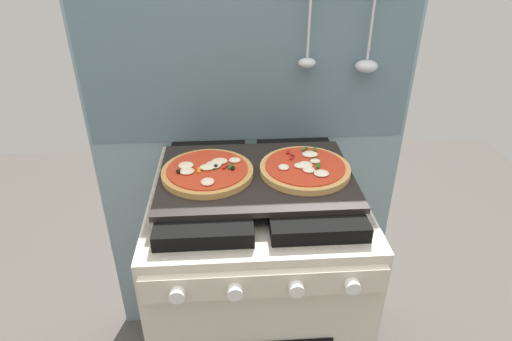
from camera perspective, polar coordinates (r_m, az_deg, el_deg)
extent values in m
cube|color=#7A939E|center=(1.57, -0.83, 1.26)|extent=(1.10, 0.03, 1.55)
cube|color=slate|center=(1.42, -0.91, 14.41)|extent=(1.08, 0.00, 0.56)
cylinder|color=silver|center=(1.38, 7.06, 18.96)|extent=(0.01, 0.01, 0.22)
ellipsoid|color=silver|center=(1.41, 6.74, 13.91)|extent=(0.06, 0.05, 0.03)
cylinder|color=silver|center=(1.43, 15.05, 18.39)|extent=(0.01, 0.01, 0.23)
ellipsoid|color=silver|center=(1.46, 14.34, 13.19)|extent=(0.07, 0.06, 0.04)
cube|color=beige|center=(1.51, 0.00, -16.53)|extent=(0.60, 0.60, 0.86)
cube|color=black|center=(1.24, 0.00, -2.88)|extent=(0.59, 0.59, 0.01)
cube|color=black|center=(1.23, -6.53, -2.08)|extent=(0.24, 0.51, 0.04)
cube|color=black|center=(1.25, 6.44, -1.62)|extent=(0.24, 0.51, 0.04)
cube|color=beige|center=(1.03, 1.21, -14.72)|extent=(0.58, 0.02, 0.07)
cylinder|color=silver|center=(1.02, -10.35, -15.85)|extent=(0.04, 0.02, 0.04)
cylinder|color=silver|center=(1.02, -2.77, -15.72)|extent=(0.04, 0.02, 0.04)
cylinder|color=silver|center=(1.03, 5.35, -15.30)|extent=(0.04, 0.02, 0.04)
cylinder|color=silver|center=(1.05, 12.60, -14.67)|extent=(0.04, 0.02, 0.04)
cube|color=black|center=(1.21, 0.00, -0.74)|extent=(0.54, 0.38, 0.02)
cylinder|color=tan|center=(1.21, -6.40, -0.23)|extent=(0.25, 0.25, 0.02)
cylinder|color=red|center=(1.20, -6.43, 0.23)|extent=(0.22, 0.22, 0.00)
ellipsoid|color=beige|center=(1.22, -4.82, 1.24)|extent=(0.05, 0.04, 0.01)
ellipsoid|color=beige|center=(1.19, -9.09, -0.07)|extent=(0.04, 0.04, 0.01)
ellipsoid|color=beige|center=(1.21, -5.63, 0.75)|extent=(0.05, 0.04, 0.01)
ellipsoid|color=beige|center=(1.23, -2.81, 1.38)|extent=(0.03, 0.03, 0.01)
ellipsoid|color=beige|center=(1.13, -6.41, -1.46)|extent=(0.04, 0.04, 0.01)
ellipsoid|color=beige|center=(1.20, -6.45, 0.56)|extent=(0.04, 0.03, 0.01)
ellipsoid|color=beige|center=(1.21, -9.22, 0.68)|extent=(0.04, 0.04, 0.01)
sphere|color=black|center=(1.19, -5.33, 0.56)|extent=(0.01, 0.01, 0.01)
cube|color=gold|center=(1.23, -5.05, 1.21)|extent=(0.02, 0.02, 0.00)
sphere|color=black|center=(1.18, -3.09, 0.32)|extent=(0.01, 0.01, 0.01)
cube|color=gold|center=(1.19, -7.52, 0.04)|extent=(0.01, 0.02, 0.00)
cube|color=#19721E|center=(1.19, -5.82, 0.27)|extent=(0.02, 0.01, 0.00)
cube|color=#19721E|center=(1.20, -3.43, 0.58)|extent=(0.01, 0.03, 0.00)
sphere|color=black|center=(1.18, -10.22, -0.12)|extent=(0.01, 0.01, 0.01)
cube|color=red|center=(1.20, -4.08, 0.53)|extent=(0.02, 0.02, 0.00)
cube|color=gold|center=(1.22, -9.33, 0.86)|extent=(0.02, 0.01, 0.00)
cylinder|color=tan|center=(1.22, 6.44, 0.25)|extent=(0.25, 0.25, 0.02)
cylinder|color=red|center=(1.22, 6.47, 0.70)|extent=(0.22, 0.22, 0.00)
ellipsoid|color=#F4EACC|center=(1.17, 8.60, -0.36)|extent=(0.04, 0.04, 0.01)
ellipsoid|color=#F4EACC|center=(1.19, 3.67, 0.45)|extent=(0.03, 0.03, 0.01)
ellipsoid|color=#F4EACC|center=(1.23, 7.79, 1.24)|extent=(0.03, 0.02, 0.01)
ellipsoid|color=#F4EACC|center=(1.27, 7.12, 2.15)|extent=(0.05, 0.04, 0.01)
ellipsoid|color=#F4EACC|center=(1.19, 6.96, 0.11)|extent=(0.03, 0.03, 0.01)
ellipsoid|color=#F4EACC|center=(1.21, 6.50, 0.73)|extent=(0.04, 0.04, 0.01)
ellipsoid|color=#F4EACC|center=(1.20, 5.93, 0.66)|extent=(0.04, 0.03, 0.01)
cube|color=#19721E|center=(1.30, 6.41, 2.83)|extent=(0.02, 0.02, 0.00)
cube|color=red|center=(1.24, 4.75, 1.68)|extent=(0.02, 0.03, 0.00)
cube|color=#19721E|center=(1.24, 7.77, 1.42)|extent=(0.02, 0.02, 0.00)
cube|color=#19721E|center=(1.30, 7.79, 2.79)|extent=(0.01, 0.03, 0.00)
cube|color=red|center=(1.26, 4.72, 2.06)|extent=(0.01, 0.03, 0.00)
cube|color=#19721E|center=(1.21, 8.21, 0.59)|extent=(0.02, 0.03, 0.00)
cube|color=red|center=(1.28, 4.20, 2.47)|extent=(0.01, 0.03, 0.00)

